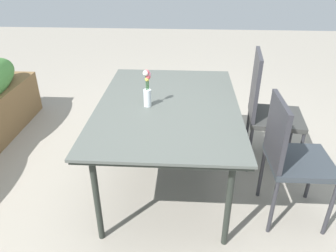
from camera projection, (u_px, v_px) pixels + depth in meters
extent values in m
plane|color=gray|center=(162.00, 186.00, 2.66)|extent=(12.00, 12.00, 0.00)
cube|color=#4C514C|center=(168.00, 105.00, 2.41)|extent=(1.53, 1.05, 0.02)
cube|color=#232823|center=(168.00, 108.00, 2.42)|extent=(1.49, 1.03, 0.02)
cylinder|color=#232823|center=(229.00, 203.00, 1.99)|extent=(0.04, 0.04, 0.69)
cylinder|color=#232823|center=(214.00, 111.00, 3.13)|extent=(0.04, 0.04, 0.69)
cylinder|color=#232823|center=(97.00, 198.00, 2.03)|extent=(0.04, 0.04, 0.69)
cylinder|color=#232823|center=(130.00, 109.00, 3.17)|extent=(0.04, 0.04, 0.69)
cube|color=#2F353B|center=(300.00, 162.00, 2.17)|extent=(0.42, 0.42, 0.04)
cube|color=#2D2D33|center=(277.00, 132.00, 2.07)|extent=(0.39, 0.03, 0.44)
cylinder|color=#2D2D33|center=(311.00, 174.00, 2.44)|extent=(0.03, 0.03, 0.46)
cylinder|color=#2D2D33|center=(330.00, 209.00, 2.12)|extent=(0.03, 0.03, 0.46)
cylinder|color=#2D2D33|center=(261.00, 172.00, 2.46)|extent=(0.03, 0.03, 0.46)
cylinder|color=#2D2D33|center=(273.00, 206.00, 2.13)|extent=(0.03, 0.03, 0.46)
cube|color=#333432|center=(276.00, 117.00, 2.78)|extent=(0.50, 0.50, 0.04)
cube|color=#2D2D33|center=(255.00, 85.00, 2.68)|extent=(0.43, 0.08, 0.55)
cylinder|color=#2D2D33|center=(292.00, 131.00, 3.04)|extent=(0.03, 0.03, 0.44)
cylinder|color=#2D2D33|center=(299.00, 155.00, 2.68)|extent=(0.03, 0.03, 0.44)
cylinder|color=#2D2D33|center=(248.00, 127.00, 3.10)|extent=(0.03, 0.03, 0.44)
cylinder|color=#2D2D33|center=(249.00, 150.00, 2.75)|extent=(0.03, 0.03, 0.44)
cylinder|color=silver|center=(147.00, 98.00, 2.34)|extent=(0.06, 0.06, 0.13)
cylinder|color=#2D662D|center=(148.00, 86.00, 2.30)|extent=(0.01, 0.01, 0.14)
sphere|color=#DB4C56|center=(148.00, 77.00, 2.27)|extent=(0.04, 0.04, 0.04)
cylinder|color=#2D662D|center=(149.00, 84.00, 2.30)|extent=(0.01, 0.01, 0.15)
sphere|color=pink|center=(148.00, 74.00, 2.26)|extent=(0.04, 0.04, 0.04)
cylinder|color=#2D662D|center=(146.00, 84.00, 2.28)|extent=(0.01, 0.01, 0.17)
sphere|color=white|center=(146.00, 73.00, 2.24)|extent=(0.04, 0.04, 0.04)
cylinder|color=#2D662D|center=(147.00, 87.00, 2.30)|extent=(0.01, 0.01, 0.12)
sphere|color=#EFCC4C|center=(147.00, 79.00, 2.27)|extent=(0.03, 0.03, 0.03)
cylinder|color=#2D662D|center=(147.00, 84.00, 2.29)|extent=(0.01, 0.01, 0.17)
sphere|color=#DB4C56|center=(147.00, 73.00, 2.25)|extent=(0.04, 0.04, 0.04)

